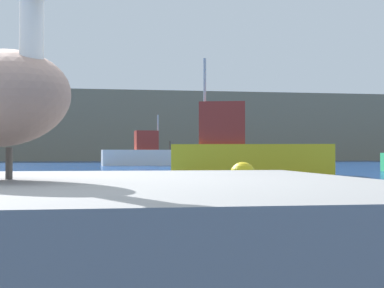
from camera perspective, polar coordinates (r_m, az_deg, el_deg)
hillside_backdrop at (r=70.63m, az=-8.87°, el=1.82°), size 140.00×10.37×8.99m
fishing_boat_yellow at (r=22.02m, az=5.82°, el=-0.82°), size 6.84×3.37×4.99m
fishing_boat_white at (r=40.71m, az=-5.78°, el=-1.02°), size 5.58×2.17×3.99m
mooring_buoy at (r=13.83m, az=5.60°, el=-3.41°), size 0.69×0.69×0.69m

